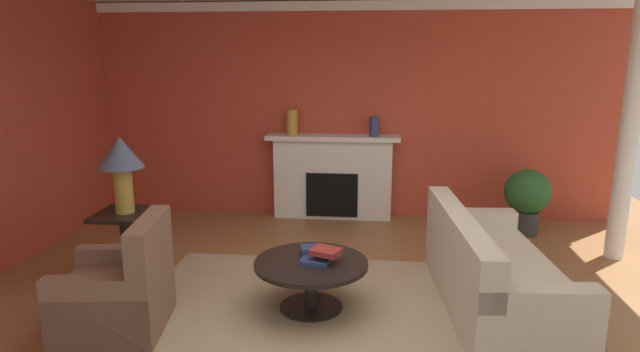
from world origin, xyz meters
The scene contains 17 objects.
ground_plane centered at (0.00, 0.00, 0.00)m, with size 8.94×8.94×0.00m, color olive.
wall_fireplace centered at (0.00, 3.08, 1.46)m, with size 7.47×0.12×2.91m, color #B7422D.
crown_moulding centered at (0.00, 3.00, 2.83)m, with size 7.47×0.08×0.12m, color white.
area_rug centered at (-0.17, 0.11, 0.01)m, with size 3.11×2.37×0.01m, color tan.
fireplace centered at (-0.20, 2.87, 0.55)m, with size 1.80×0.35×1.15m.
sofa centered at (1.42, 0.32, 0.30)m, with size 1.06×2.16×0.85m.
armchair_near_window centered at (-1.68, -0.41, 0.31)m, with size 0.90×0.90×0.95m.
coffee_table centered at (-0.17, 0.11, 0.34)m, with size 1.00×1.00×0.45m.
side_table centered at (-2.06, 0.57, 0.40)m, with size 0.56×0.56×0.70m.
table_lamp centered at (-2.06, 0.57, 1.22)m, with size 0.44×0.44×0.75m.
vase_mantel_left centered at (-0.75, 2.82, 1.33)m, with size 0.15×0.15×0.35m, color #B7892D.
vase_mantel_right centered at (0.35, 2.82, 1.28)m, with size 0.12×0.12×0.26m, color navy.
book_red_cover centered at (-0.13, 0.07, 0.47)m, with size 0.25×0.16×0.04m, color navy.
book_art_folio centered at (-0.18, 0.27, 0.51)m, with size 0.19×0.17×0.04m, color navy.
book_small_novel centered at (-0.04, 0.10, 0.55)m, with size 0.24×0.20×0.05m, color maroon.
potted_plant centered at (2.27, 2.42, 0.49)m, with size 0.56×0.56×0.83m.
column_white centered at (3.05, 1.69, 1.46)m, with size 0.20×0.20×2.91m, color white.
Camera 1 is at (0.36, -4.24, 2.22)m, focal length 29.97 mm.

